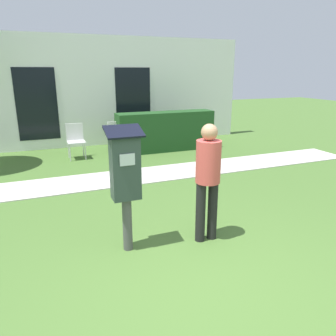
{
  "coord_description": "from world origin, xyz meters",
  "views": [
    {
      "loc": [
        -1.46,
        -2.58,
        2.21
      ],
      "look_at": [
        -0.01,
        1.02,
        1.05
      ],
      "focal_mm": 35.0,
      "sensor_mm": 36.0,
      "label": 1
    }
  ],
  "objects_px": {
    "outdoor_chair_middle": "(117,136)",
    "outdoor_chair_left": "(75,138)",
    "parking_meter": "(125,174)",
    "person_standing": "(208,174)"
  },
  "relations": [
    {
      "from": "parking_meter",
      "to": "outdoor_chair_left",
      "type": "relative_size",
      "value": 1.77
    },
    {
      "from": "parking_meter",
      "to": "person_standing",
      "type": "bearing_deg",
      "value": -7.81
    },
    {
      "from": "parking_meter",
      "to": "outdoor_chair_middle",
      "type": "distance_m",
      "value": 5.04
    },
    {
      "from": "parking_meter",
      "to": "outdoor_chair_middle",
      "type": "xyz_separation_m",
      "value": [
        1.05,
        4.9,
        -0.49
      ]
    },
    {
      "from": "person_standing",
      "to": "outdoor_chair_left",
      "type": "relative_size",
      "value": 1.76
    },
    {
      "from": "parking_meter",
      "to": "outdoor_chair_left",
      "type": "bearing_deg",
      "value": 90.36
    },
    {
      "from": "outdoor_chair_left",
      "to": "parking_meter",
      "type": "bearing_deg",
      "value": -95.52
    },
    {
      "from": "outdoor_chair_middle",
      "to": "outdoor_chair_left",
      "type": "bearing_deg",
      "value": 172.7
    },
    {
      "from": "person_standing",
      "to": "parking_meter",
      "type": "bearing_deg",
      "value": -176.7
    },
    {
      "from": "parking_meter",
      "to": "person_standing",
      "type": "height_order",
      "value": "parking_meter"
    }
  ]
}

